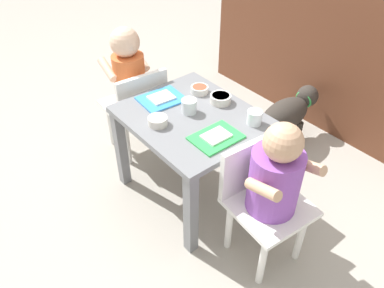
% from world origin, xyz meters
% --- Properties ---
extents(ground_plane, '(7.00, 7.00, 0.00)m').
position_xyz_m(ground_plane, '(0.00, 0.00, 0.00)').
color(ground_plane, '#9E998E').
extents(kitchen_cabinet_back, '(1.62, 0.33, 0.96)m').
position_xyz_m(kitchen_cabinet_back, '(0.00, 1.08, 0.48)').
color(kitchen_cabinet_back, brown).
rests_on(kitchen_cabinet_back, ground).
extents(dining_table, '(0.58, 0.50, 0.44)m').
position_xyz_m(dining_table, '(0.00, 0.00, 0.36)').
color(dining_table, slate).
rests_on(dining_table, ground).
extents(seated_child_left, '(0.30, 0.30, 0.69)m').
position_xyz_m(seated_child_left, '(-0.45, -0.02, 0.43)').
color(seated_child_left, white).
rests_on(seated_child_left, ground).
extents(seated_child_right, '(0.31, 0.31, 0.66)m').
position_xyz_m(seated_child_right, '(0.45, -0.00, 0.41)').
color(seated_child_right, white).
rests_on(seated_child_right, ground).
extents(dog, '(0.18, 0.45, 0.29)m').
position_xyz_m(dog, '(0.02, 0.66, 0.19)').
color(dog, '#332D28').
rests_on(dog, ground).
extents(food_tray_left, '(0.17, 0.20, 0.02)m').
position_xyz_m(food_tray_left, '(-0.18, -0.03, 0.45)').
color(food_tray_left, '#388CD8').
rests_on(food_tray_left, dining_table).
extents(food_tray_right, '(0.14, 0.19, 0.02)m').
position_xyz_m(food_tray_right, '(0.18, -0.03, 0.45)').
color(food_tray_right, green).
rests_on(food_tray_right, dining_table).
extents(water_cup_left, '(0.07, 0.07, 0.06)m').
position_xyz_m(water_cup_left, '(-0.03, 0.01, 0.47)').
color(water_cup_left, white).
rests_on(water_cup_left, dining_table).
extents(water_cup_right, '(0.06, 0.06, 0.06)m').
position_xyz_m(water_cup_right, '(0.20, 0.16, 0.47)').
color(water_cup_right, white).
rests_on(water_cup_right, dining_table).
extents(veggie_bowl_near, '(0.09, 0.09, 0.04)m').
position_xyz_m(veggie_bowl_near, '(-0.00, 0.16, 0.46)').
color(veggie_bowl_near, silver).
rests_on(veggie_bowl_near, dining_table).
extents(cereal_bowl_left_side, '(0.08, 0.08, 0.03)m').
position_xyz_m(cereal_bowl_left_side, '(-0.12, 0.14, 0.46)').
color(cereal_bowl_left_side, silver).
rests_on(cereal_bowl_left_side, dining_table).
extents(cereal_bowl_right_side, '(0.08, 0.08, 0.04)m').
position_xyz_m(cereal_bowl_right_side, '(-0.04, -0.15, 0.46)').
color(cereal_bowl_right_side, silver).
rests_on(cereal_bowl_right_side, dining_table).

